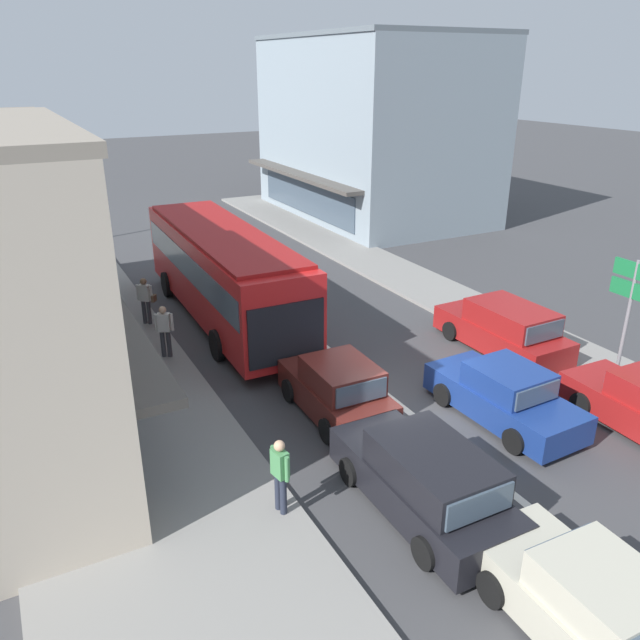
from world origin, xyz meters
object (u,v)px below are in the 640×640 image
at_px(sedan_behind_bus_mid, 595,611).
at_px(sedan_adjacent_lane_lead, 504,396).
at_px(wagon_adjacent_lane_trail, 425,481).
at_px(directional_road_sign, 633,292).
at_px(city_bus, 223,269).
at_px(parked_wagon_kerb_second, 504,329).
at_px(hatchback_behind_bus_near, 337,390).
at_px(pedestrian_with_handbag_near, 146,298).
at_px(traffic_light_downstreet, 98,183).
at_px(pedestrian_far_walker, 280,472).
at_px(pedestrian_browsing_midblock, 164,328).

xyz_separation_m(sedan_behind_bus_mid, sedan_adjacent_lane_lead, (3.49, 5.70, 0.00)).
height_order(wagon_adjacent_lane_trail, directional_road_sign, directional_road_sign).
height_order(city_bus, sedan_behind_bus_mid, city_bus).
height_order(sedan_behind_bus_mid, directional_road_sign, directional_road_sign).
relative_size(city_bus, parked_wagon_kerb_second, 2.41).
relative_size(city_bus, directional_road_sign, 3.03).
relative_size(wagon_adjacent_lane_trail, directional_road_sign, 1.25).
bearing_deg(hatchback_behind_bus_near, pedestrian_with_handbag_near, 110.06).
height_order(sedan_adjacent_lane_lead, directional_road_sign, directional_road_sign).
bearing_deg(hatchback_behind_bus_near, city_bus, 92.56).
height_order(traffic_light_downstreet, directional_road_sign, traffic_light_downstreet).
distance_m(hatchback_behind_bus_near, parked_wagon_kerb_second, 6.55).
height_order(pedestrian_with_handbag_near, pedestrian_far_walker, same).
relative_size(wagon_adjacent_lane_trail, pedestrian_far_walker, 2.77).
distance_m(sedan_adjacent_lane_lead, parked_wagon_kerb_second, 4.22).
bearing_deg(hatchback_behind_bus_near, sedan_behind_bus_mid, -89.09).
distance_m(wagon_adjacent_lane_trail, pedestrian_far_walker, 2.88).
height_order(wagon_adjacent_lane_trail, pedestrian_with_handbag_near, pedestrian_with_handbag_near).
bearing_deg(pedestrian_with_handbag_near, pedestrian_browsing_midblock, -92.19).
distance_m(sedan_behind_bus_mid, traffic_light_downstreet, 29.09).
relative_size(sedan_adjacent_lane_lead, parked_wagon_kerb_second, 0.94).
height_order(parked_wagon_kerb_second, pedestrian_with_handbag_near, pedestrian_with_handbag_near).
distance_m(sedan_adjacent_lane_lead, pedestrian_far_walker, 6.57).
bearing_deg(hatchback_behind_bus_near, directional_road_sign, -15.08).
height_order(sedan_behind_bus_mid, pedestrian_far_walker, pedestrian_far_walker).
xyz_separation_m(hatchback_behind_bus_near, traffic_light_downstreet, (-2.11, 21.07, 2.15)).
xyz_separation_m(sedan_behind_bus_mid, pedestrian_browsing_midblock, (-3.17, 13.02, 0.40)).
relative_size(hatchback_behind_bus_near, parked_wagon_kerb_second, 0.82).
xyz_separation_m(city_bus, pedestrian_with_handbag_near, (-2.61, 0.58, -0.81)).
distance_m(hatchback_behind_bus_near, directional_road_sign, 8.42).
height_order(sedan_behind_bus_mid, pedestrian_browsing_midblock, pedestrian_browsing_midblock).
height_order(city_bus, pedestrian_far_walker, city_bus).
distance_m(city_bus, wagon_adjacent_lane_trail, 11.64).
xyz_separation_m(parked_wagon_kerb_second, directional_road_sign, (1.42, -3.07, 1.96)).
relative_size(pedestrian_browsing_midblock, pedestrian_far_walker, 1.00).
bearing_deg(wagon_adjacent_lane_trail, hatchback_behind_bus_near, 85.79).
height_order(traffic_light_downstreet, pedestrian_with_handbag_near, traffic_light_downstreet).
xyz_separation_m(wagon_adjacent_lane_trail, pedestrian_with_handbag_near, (-2.64, 12.16, 0.32)).
bearing_deg(sedan_adjacent_lane_lead, traffic_light_downstreet, 103.84).
bearing_deg(pedestrian_far_walker, sedan_adjacent_lane_lead, 6.74).
distance_m(city_bus, sedan_behind_bus_mid, 15.38).
xyz_separation_m(hatchback_behind_bus_near, parked_wagon_kerb_second, (6.48, 0.94, 0.04)).
height_order(sedan_adjacent_lane_lead, pedestrian_far_walker, pedestrian_far_walker).
xyz_separation_m(sedan_behind_bus_mid, parked_wagon_kerb_second, (6.36, 8.79, 0.08)).
relative_size(hatchback_behind_bus_near, traffic_light_downstreet, 0.89).
bearing_deg(city_bus, wagon_adjacent_lane_trail, -89.84).
height_order(wagon_adjacent_lane_trail, parked_wagon_kerb_second, same).
distance_m(parked_wagon_kerb_second, pedestrian_with_handbag_near, 11.80).
distance_m(sedan_behind_bus_mid, sedan_adjacent_lane_lead, 6.68).
relative_size(sedan_behind_bus_mid, wagon_adjacent_lane_trail, 0.94).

